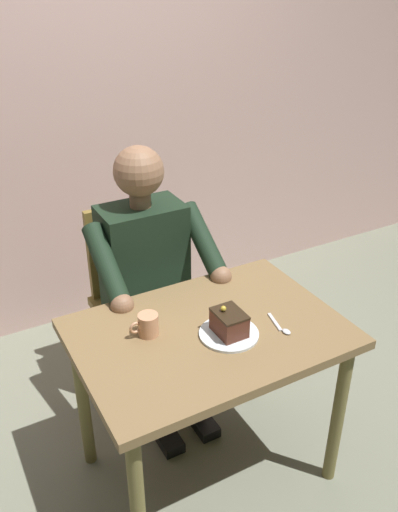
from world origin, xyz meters
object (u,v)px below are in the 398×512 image
at_px(dining_table, 209,351).
at_px(seated_person, 152,281).
at_px(dessert_spoon, 281,327).
at_px(chair, 138,291).
at_px(coffee_cup, 148,324).
at_px(cake_slice, 229,322).

height_order(dining_table, seated_person, seated_person).
bearing_deg(seated_person, dessert_spoon, 110.38).
xyz_separation_m(chair, dessert_spoon, (-0.23, 0.80, 0.22)).
distance_m(chair, seated_person, 0.23).
xyz_separation_m(coffee_cup, dessert_spoon, (-0.43, 0.20, -0.04)).
xyz_separation_m(dining_table, coffee_cup, (0.20, -0.08, 0.14)).
bearing_deg(dessert_spoon, chair, -73.79).
relative_size(cake_slice, coffee_cup, 1.14).
distance_m(dining_table, chair, 0.69).
relative_size(chair, cake_slice, 7.38).
height_order(chair, cake_slice, chair).
bearing_deg(chair, seated_person, 90.00).
height_order(cake_slice, coffee_cup, cake_slice).
bearing_deg(dessert_spoon, seated_person, -69.62).
height_order(dining_table, dessert_spoon, dessert_spoon).
bearing_deg(seated_person, cake_slice, 94.55).
bearing_deg(dining_table, coffee_cup, -21.36).
bearing_deg(cake_slice, seated_person, -85.45).
bearing_deg(coffee_cup, dessert_spoon, 155.59).
distance_m(coffee_cup, dessert_spoon, 0.48).
distance_m(dining_table, cake_slice, 0.17).
bearing_deg(dining_table, dessert_spoon, 153.02).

